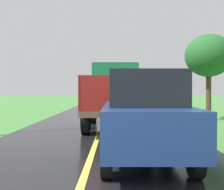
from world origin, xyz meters
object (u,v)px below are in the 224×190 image
at_px(banana_truck_far, 121,92).
at_px(roadside_tree_near_left, 209,56).
at_px(banana_truck_near, 115,94).
at_px(following_car, 143,115).

relative_size(banana_truck_far, roadside_tree_near_left, 1.23).
xyz_separation_m(banana_truck_near, roadside_tree_near_left, (5.16, 3.02, 2.05)).
distance_m(banana_truck_far, roadside_tree_near_left, 9.53).
distance_m(banana_truck_far, following_car, 17.26).
bearing_deg(following_car, banana_truck_near, 95.37).
height_order(banana_truck_far, roadside_tree_near_left, roadside_tree_near_left).
bearing_deg(banana_truck_near, banana_truck_far, 87.11).
height_order(banana_truck_near, roadside_tree_near_left, roadside_tree_near_left).
distance_m(banana_truck_near, following_car, 6.19).
bearing_deg(banana_truck_near, following_car, -84.63).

